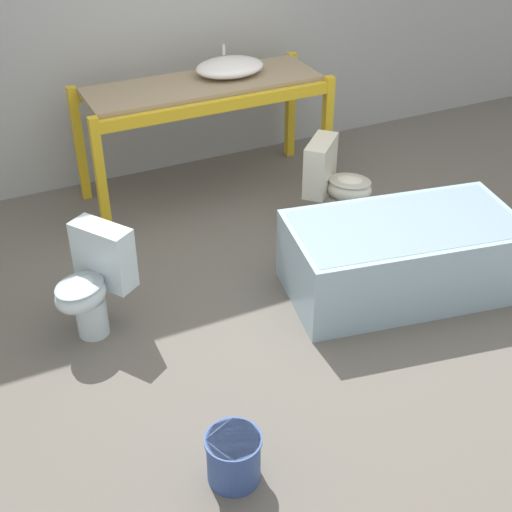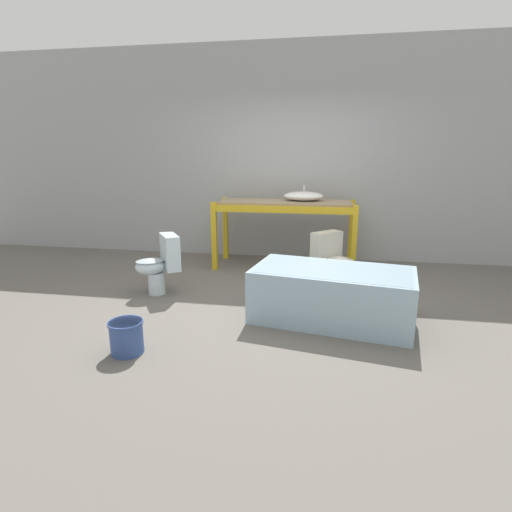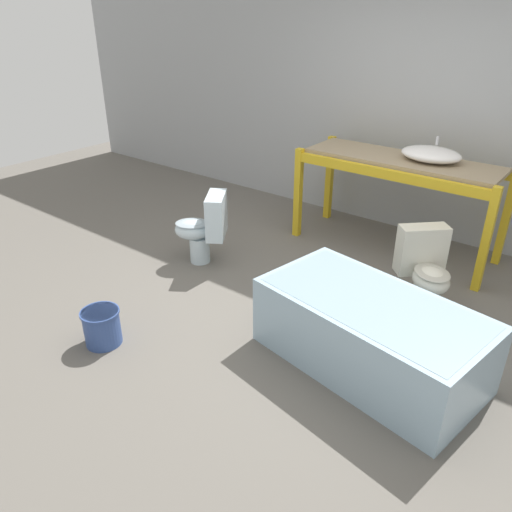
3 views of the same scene
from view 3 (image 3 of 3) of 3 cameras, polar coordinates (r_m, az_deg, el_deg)
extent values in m
plane|color=#666059|center=(4.26, 7.37, -5.75)|extent=(12.00, 12.00, 0.00)
cube|color=#9EA0A3|center=(5.51, 20.07, 18.28)|extent=(10.80, 0.08, 3.20)
cube|color=gold|center=(5.35, 4.84, 7.15)|extent=(0.07, 0.07, 0.96)
cube|color=gold|center=(4.67, 24.80, 1.61)|extent=(0.07, 0.07, 0.96)
cube|color=gold|center=(5.88, 8.39, 8.79)|extent=(0.07, 0.07, 0.96)
cube|color=gold|center=(5.27, 26.66, 3.96)|extent=(0.07, 0.07, 0.96)
cube|color=gold|center=(4.80, 14.71, 9.05)|extent=(1.92, 0.06, 0.09)
cube|color=gold|center=(5.38, 17.64, 10.58)|extent=(1.92, 0.06, 0.09)
cube|color=#998466|center=(5.07, 16.35, 10.54)|extent=(1.85, 0.58, 0.04)
ellipsoid|color=white|center=(5.01, 19.37, 10.91)|extent=(0.56, 0.41, 0.13)
cylinder|color=silver|center=(5.09, 20.01, 12.29)|extent=(0.02, 0.02, 0.08)
cube|color=#99B7CC|center=(3.55, 12.84, -8.67)|extent=(1.64, 1.03, 0.52)
cube|color=#829CAD|center=(3.46, 13.10, -6.61)|extent=(1.55, 0.94, 0.22)
cylinder|color=silver|center=(4.31, 18.60, -4.65)|extent=(0.20, 0.20, 0.26)
ellipsoid|color=silver|center=(4.16, 19.35, -2.60)|extent=(0.44, 0.44, 0.19)
ellipsoid|color=#B3AF9F|center=(4.13, 19.49, -1.80)|extent=(0.42, 0.42, 0.03)
cube|color=silver|center=(4.28, 18.38, 0.72)|extent=(0.39, 0.39, 0.41)
cylinder|color=silver|center=(4.92, -6.43, 0.77)|extent=(0.20, 0.20, 0.26)
ellipsoid|color=silver|center=(4.84, -7.26, 3.02)|extent=(0.44, 0.42, 0.19)
ellipsoid|color=#9FAFB7|center=(4.81, -7.30, 3.74)|extent=(0.42, 0.40, 0.03)
cube|color=silver|center=(4.74, -4.56, 4.65)|extent=(0.35, 0.41, 0.41)
cylinder|color=#334C8C|center=(3.91, -17.19, -7.77)|extent=(0.27, 0.27, 0.28)
cylinder|color=#334C8C|center=(3.84, -17.45, -6.16)|extent=(0.29, 0.29, 0.02)
camera|label=1|loc=(3.78, -66.44, 22.23)|focal=50.00mm
camera|label=2|loc=(1.77, -82.54, -21.97)|focal=28.00mm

